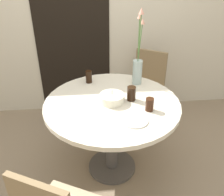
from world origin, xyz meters
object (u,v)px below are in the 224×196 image
object	(u,v)px
chair_left_flank	(147,84)
flower_vase	(138,65)
drink_glass_0	(150,104)
birthday_cake	(112,98)
drink_glass_1	(131,94)
side_plate	(135,120)
drink_glass_2	(89,77)

from	to	relation	value
chair_left_flank	flower_vase	size ratio (longest dim) A/B	1.21
drink_glass_0	birthday_cake	bearing A→B (deg)	151.08
chair_left_flank	drink_glass_1	bearing A→B (deg)	-81.04
side_plate	drink_glass_2	size ratio (longest dim) A/B	1.71
drink_glass_0	drink_glass_1	size ratio (longest dim) A/B	0.87
chair_left_flank	birthday_cake	size ratio (longest dim) A/B	4.23
birthday_cake	drink_glass_1	distance (m)	0.17
drink_glass_2	birthday_cake	bearing A→B (deg)	-64.26
drink_glass_0	drink_glass_1	bearing A→B (deg)	123.78
side_plate	drink_glass_0	world-z (taller)	drink_glass_0
flower_vase	side_plate	world-z (taller)	flower_vase
birthday_cake	flower_vase	world-z (taller)	flower_vase
drink_glass_1	drink_glass_2	bearing A→B (deg)	133.45
side_plate	drink_glass_0	bearing A→B (deg)	43.60
drink_glass_0	drink_glass_2	xyz separation A→B (m)	(-0.48, 0.56, 0.01)
flower_vase	drink_glass_1	size ratio (longest dim) A/B	5.86
side_plate	drink_glass_0	size ratio (longest dim) A/B	1.91
birthday_cake	drink_glass_1	bearing A→B (deg)	6.89
flower_vase	drink_glass_0	xyz separation A→B (m)	(0.01, -0.48, -0.14)
drink_glass_1	birthday_cake	bearing A→B (deg)	-173.11
birthday_cake	drink_glass_0	size ratio (longest dim) A/B	1.94
drink_glass_0	drink_glass_2	world-z (taller)	drink_glass_2
flower_vase	drink_glass_2	size ratio (longest dim) A/B	6.05
flower_vase	drink_glass_0	bearing A→B (deg)	-88.60
chair_left_flank	drink_glass_1	world-z (taller)	same
side_plate	drink_glass_1	world-z (taller)	drink_glass_1
chair_left_flank	flower_vase	xyz separation A→B (m)	(-0.23, -0.49, 0.47)
chair_left_flank	drink_glass_1	xyz separation A→B (m)	(-0.34, -0.79, 0.33)
birthday_cake	drink_glass_0	xyz separation A→B (m)	(0.29, -0.16, 0.02)
birthday_cake	flower_vase	distance (m)	0.46
chair_left_flank	drink_glass_0	size ratio (longest dim) A/B	8.21
birthday_cake	side_plate	distance (m)	0.33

